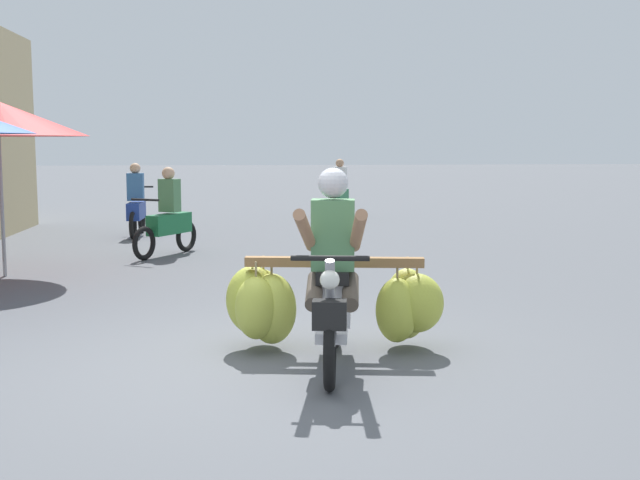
{
  "coord_description": "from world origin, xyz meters",
  "views": [
    {
      "loc": [
        -0.07,
        -6.21,
        1.77
      ],
      "look_at": [
        0.64,
        0.94,
        0.9
      ],
      "focal_mm": 44.99,
      "sensor_mm": 36.0,
      "label": 1
    }
  ],
  "objects_px": {
    "motorbike_distant_ahead_left": "(136,207)",
    "motorbike_distant_far_ahead": "(168,220)",
    "motorbike_main_loaded": "(327,298)",
    "motorbike_distant_ahead_right": "(339,194)"
  },
  "relations": [
    {
      "from": "motorbike_distant_ahead_left",
      "to": "motorbike_distant_far_ahead",
      "type": "relative_size",
      "value": 1.14
    },
    {
      "from": "motorbike_main_loaded",
      "to": "motorbike_distant_far_ahead",
      "type": "xyz_separation_m",
      "value": [
        -1.86,
        6.23,
        0.09
      ]
    },
    {
      "from": "motorbike_main_loaded",
      "to": "motorbike_distant_ahead_right",
      "type": "distance_m",
      "value": 12.58
    },
    {
      "from": "motorbike_main_loaded",
      "to": "motorbike_distant_far_ahead",
      "type": "relative_size",
      "value": 1.36
    },
    {
      "from": "motorbike_distant_ahead_left",
      "to": "motorbike_distant_ahead_right",
      "type": "relative_size",
      "value": 1.05
    },
    {
      "from": "motorbike_main_loaded",
      "to": "motorbike_distant_ahead_right",
      "type": "height_order",
      "value": "motorbike_main_loaded"
    },
    {
      "from": "motorbike_main_loaded",
      "to": "motorbike_distant_ahead_left",
      "type": "xyz_separation_m",
      "value": [
        -2.69,
        8.89,
        0.09
      ]
    },
    {
      "from": "motorbike_distant_ahead_right",
      "to": "motorbike_distant_far_ahead",
      "type": "xyz_separation_m",
      "value": [
        -3.5,
        -6.24,
        0.0
      ]
    },
    {
      "from": "motorbike_main_loaded",
      "to": "motorbike_distant_ahead_right",
      "type": "xyz_separation_m",
      "value": [
        1.64,
        12.47,
        0.09
      ]
    },
    {
      "from": "motorbike_main_loaded",
      "to": "motorbike_distant_ahead_right",
      "type": "bearing_deg",
      "value": 82.51
    }
  ]
}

